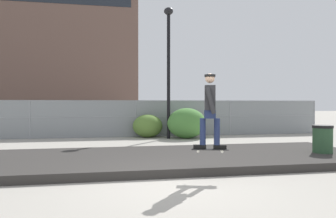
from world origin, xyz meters
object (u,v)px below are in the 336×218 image
at_px(parked_car_near, 62,118).
at_px(trash_bin, 323,142).
at_px(skater, 210,107).
at_px(shrub_center, 187,123).
at_px(street_lamp, 169,56).
at_px(skateboard, 210,150).
at_px(shrub_left, 148,126).
at_px(parked_car_mid, 168,117).

relative_size(parked_car_near, trash_bin, 4.40).
height_order(skater, shrub_center, skater).
xyz_separation_m(parked_car_near, shrub_center, (6.46, -4.79, -0.11)).
relative_size(skater, shrub_center, 0.87).
bearing_deg(street_lamp, skateboard, -94.53).
relative_size(skateboard, parked_car_near, 0.18).
xyz_separation_m(street_lamp, shrub_center, (0.88, -0.06, -3.22)).
relative_size(skater, street_lamp, 0.26).
bearing_deg(shrub_left, parked_car_near, 139.06).
xyz_separation_m(parked_car_mid, shrub_left, (-1.77, -3.85, -0.26)).
relative_size(parked_car_near, shrub_center, 2.39).
bearing_deg(shrub_center, street_lamp, 176.02).
height_order(street_lamp, trash_bin, street_lamp).
relative_size(parked_car_near, shrub_left, 3.06).
relative_size(shrub_center, trash_bin, 1.84).
bearing_deg(skateboard, shrub_left, 91.76).
height_order(skateboard, shrub_left, shrub_left).
xyz_separation_m(shrub_left, shrub_center, (1.81, -0.75, 0.16)).
bearing_deg(shrub_center, parked_car_mid, 90.38).
relative_size(shrub_left, shrub_center, 0.78).
height_order(skateboard, shrub_center, shrub_center).
height_order(skateboard, parked_car_near, parked_car_near).
distance_m(skater, trash_bin, 4.58).
bearing_deg(skateboard, trash_bin, 23.07).
bearing_deg(skateboard, parked_car_near, 110.80).
distance_m(shrub_left, trash_bin, 8.42).
distance_m(parked_car_near, shrub_left, 6.16).
height_order(parked_car_near, shrub_center, parked_car_near).
xyz_separation_m(shrub_left, trash_bin, (4.37, -7.19, -0.05)).
relative_size(street_lamp, trash_bin, 6.10).
height_order(skateboard, street_lamp, street_lamp).
relative_size(skateboard, parked_car_mid, 0.18).
height_order(skater, shrub_left, skater).
xyz_separation_m(skater, shrub_left, (-0.27, 8.94, -1.03)).
bearing_deg(trash_bin, parked_car_near, 128.78).
bearing_deg(shrub_left, trash_bin, -58.72).
distance_m(street_lamp, parked_car_near, 7.95).
bearing_deg(shrub_left, shrub_center, -22.63).
xyz_separation_m(skateboard, parked_car_mid, (1.50, 12.79, 0.17)).
bearing_deg(parked_car_near, shrub_left, -40.94).
bearing_deg(street_lamp, parked_car_near, 139.73).
bearing_deg(shrub_left, skater, -88.24).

